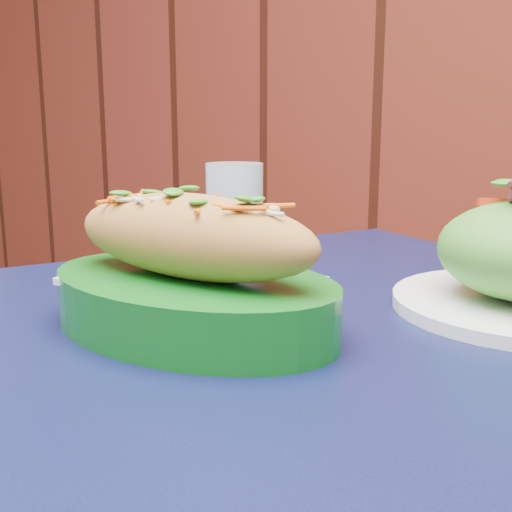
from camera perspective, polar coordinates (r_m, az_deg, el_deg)
The scene contains 3 objects.
cafe_table at distance 0.56m, azimuth 4.35°, elevation -16.21°, with size 1.04×1.04×0.75m.
banh_mi_basket at distance 0.54m, azimuth -5.75°, elevation -1.56°, with size 0.28×0.20×0.13m.
water_glass at distance 0.84m, azimuth -1.91°, elevation 4.13°, with size 0.07×0.07×0.12m, color silver.
Camera 1 is at (0.46, 1.34, 0.93)m, focal length 45.00 mm.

